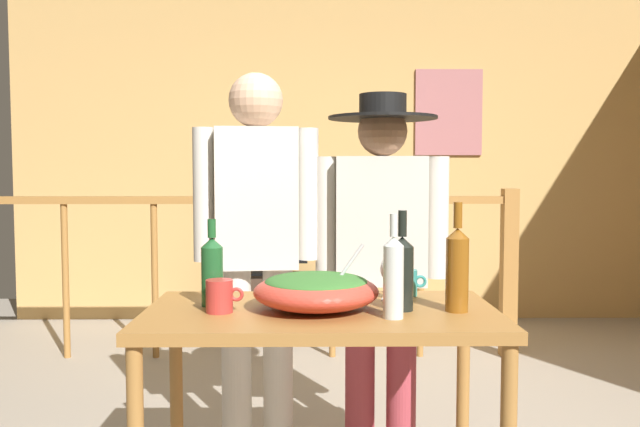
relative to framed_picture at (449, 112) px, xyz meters
name	(u,v)px	position (x,y,z in m)	size (l,w,h in m)	color
back_wall	(347,153)	(-0.84, 0.06, -0.34)	(5.60, 0.10, 2.82)	tan
framed_picture	(449,112)	(0.00, 0.00, 0.00)	(0.56, 0.03, 0.71)	#AB6668
stair_railing	(323,252)	(-1.07, -1.14, -1.03)	(3.67, 0.10, 1.14)	#9E6B33
tv_console	(265,301)	(-1.52, -0.29, -1.53)	(0.90, 0.40, 0.43)	#38281E
flat_screen_tv	(264,239)	(-1.52, -0.32, -1.02)	(0.69, 0.12, 0.51)	black
serving_table	(321,336)	(-1.12, -3.34, -1.05)	(1.19, 0.67, 0.79)	#9E6B33
salad_bowl	(316,289)	(-1.13, -3.35, -0.89)	(0.43, 0.43, 0.22)	#CC3D2D
wine_glass	(392,271)	(-0.86, -3.20, -0.85)	(0.09, 0.09, 0.16)	silver
wine_bottle_green	(212,270)	(-1.49, -3.28, -0.83)	(0.08, 0.08, 0.30)	#1E5628
wine_bottle_dark	(402,271)	(-0.84, -3.36, -0.82)	(0.08, 0.08, 0.34)	black
wine_bottle_clear	(393,275)	(-0.89, -3.48, -0.82)	(0.07, 0.07, 0.33)	silver
wine_bottle_amber	(457,268)	(-0.66, -3.38, -0.81)	(0.08, 0.08, 0.37)	brown
mug_teal	(407,283)	(-0.79, -3.10, -0.91)	(0.12, 0.08, 0.10)	teal
mug_red	(220,296)	(-1.45, -3.39, -0.90)	(0.13, 0.09, 0.11)	#B7332D
person_standing_left	(257,235)	(-1.39, -2.73, -0.76)	(0.53, 0.26, 1.68)	beige
person_standing_right	(381,245)	(-0.85, -2.73, -0.81)	(0.57, 0.47, 1.59)	#9E3842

